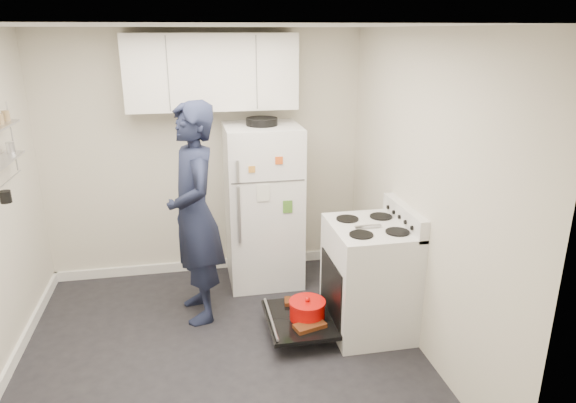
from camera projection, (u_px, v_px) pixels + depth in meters
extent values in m
cube|color=black|center=(221.00, 353.00, 4.13)|extent=(3.20, 3.20, 0.01)
cube|color=white|center=(206.00, 26.00, 3.34)|extent=(3.20, 3.20, 0.01)
cube|color=beige|center=(205.00, 157.00, 5.22)|extent=(3.20, 0.01, 2.50)
cube|color=beige|center=(236.00, 325.00, 2.24)|extent=(3.20, 0.01, 2.50)
cube|color=beige|center=(419.00, 194.00, 4.03)|extent=(0.01, 3.20, 2.50)
cube|color=white|center=(8.00, 372.00, 3.82)|extent=(0.03, 3.20, 0.10)
cube|color=white|center=(211.00, 264.00, 5.59)|extent=(3.20, 0.03, 0.10)
cube|color=silver|center=(368.00, 280.00, 4.36)|extent=(0.65, 0.76, 0.92)
cube|color=black|center=(360.00, 287.00, 4.36)|extent=(0.53, 0.60, 0.52)
cube|color=orange|center=(390.00, 284.00, 4.41)|extent=(0.02, 0.56, 0.46)
cylinder|color=black|center=(365.00, 305.00, 4.43)|extent=(0.34, 0.34, 0.02)
cube|color=silver|center=(405.00, 217.00, 4.23)|extent=(0.08, 0.76, 0.18)
cube|color=silver|center=(371.00, 228.00, 4.21)|extent=(0.65, 0.76, 0.03)
cube|color=#B2B2B7|center=(368.00, 226.00, 4.14)|extent=(0.22, 0.03, 0.01)
cube|color=black|center=(299.00, 319.00, 4.35)|extent=(0.55, 0.70, 0.03)
cylinder|color=#B2B2B7|center=(271.00, 318.00, 4.29)|extent=(0.02, 0.66, 0.02)
cylinder|color=red|center=(307.00, 311.00, 4.32)|extent=(0.30, 0.30, 0.14)
cylinder|color=red|center=(307.00, 302.00, 4.29)|extent=(0.31, 0.31, 0.02)
sphere|color=red|center=(307.00, 299.00, 4.28)|extent=(0.04, 0.04, 0.04)
cube|color=#8C380F|center=(310.00, 326.00, 4.19)|extent=(0.29, 0.20, 0.04)
cube|color=#8C380F|center=(299.00, 301.00, 4.57)|extent=(0.28, 0.17, 0.04)
cube|color=white|center=(263.00, 205.00, 5.14)|extent=(0.72, 0.70, 1.61)
cube|color=#4C4C4C|center=(268.00, 182.00, 4.70)|extent=(0.68, 0.01, 0.01)
cube|color=#B2B2B7|center=(238.00, 171.00, 4.59)|extent=(0.03, 0.03, 0.20)
cube|color=#B2B2B7|center=(239.00, 215.00, 4.73)|extent=(0.03, 0.03, 0.55)
cylinder|color=black|center=(262.00, 122.00, 4.87)|extent=(0.30, 0.30, 0.07)
cube|color=#4D882D|center=(288.00, 207.00, 4.81)|extent=(0.09, 0.01, 0.12)
cube|color=gold|center=(252.00, 169.00, 4.62)|extent=(0.06, 0.01, 0.06)
cube|color=white|center=(263.00, 193.00, 4.72)|extent=(0.12, 0.01, 0.16)
cube|color=#E8581B|center=(279.00, 161.00, 4.65)|extent=(0.07, 0.01, 0.07)
cube|color=silver|center=(212.00, 72.00, 4.81)|extent=(1.60, 0.33, 0.70)
cube|color=#B2B2B7|center=(3.00, 160.00, 3.82)|extent=(0.14, 0.60, 0.02)
cylinder|color=black|center=(6.00, 197.00, 3.73)|extent=(0.08, 0.08, 0.09)
imported|color=#171C33|center=(195.00, 214.00, 4.41)|extent=(0.58, 0.78, 1.94)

